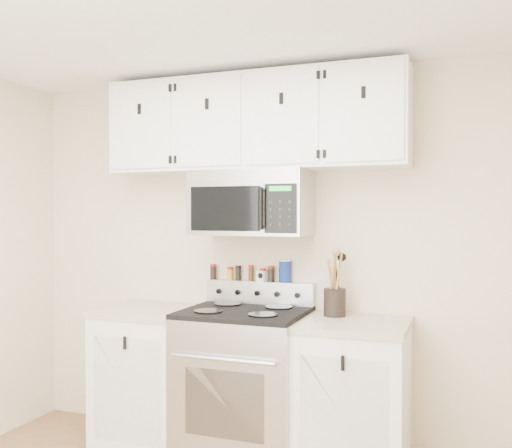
# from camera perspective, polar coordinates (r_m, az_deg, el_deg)

# --- Properties ---
(back_wall) EXTENTS (3.50, 0.01, 2.50)m
(back_wall) POSITION_cam_1_polar(r_m,az_deg,el_deg) (3.90, 0.55, -3.50)
(back_wall) COLOR #C5B894
(back_wall) RESTS_ON floor
(range) EXTENTS (0.76, 0.65, 1.10)m
(range) POSITION_cam_1_polar(r_m,az_deg,el_deg) (3.75, -1.16, -15.58)
(range) COLOR #B7B7BA
(range) RESTS_ON floor
(base_cabinet_left) EXTENTS (0.64, 0.62, 0.92)m
(base_cabinet_left) POSITION_cam_1_polar(r_m,az_deg,el_deg) (4.07, -10.42, -14.63)
(base_cabinet_left) COLOR white
(base_cabinet_left) RESTS_ON floor
(base_cabinet_right) EXTENTS (0.64, 0.62, 0.92)m
(base_cabinet_right) POSITION_cam_1_polar(r_m,az_deg,el_deg) (3.59, 9.74, -16.76)
(base_cabinet_right) COLOR white
(base_cabinet_right) RESTS_ON floor
(microwave) EXTENTS (0.76, 0.44, 0.42)m
(microwave) POSITION_cam_1_polar(r_m,az_deg,el_deg) (3.71, -0.44, 2.14)
(microwave) COLOR #9E9EA3
(microwave) RESTS_ON back_wall
(upper_cabinets) EXTENTS (2.00, 0.35, 0.62)m
(upper_cabinets) POSITION_cam_1_polar(r_m,az_deg,el_deg) (3.78, -0.31, 10.04)
(upper_cabinets) COLOR white
(upper_cabinets) RESTS_ON back_wall
(utensil_crock) EXTENTS (0.14, 0.14, 0.40)m
(utensil_crock) POSITION_cam_1_polar(r_m,az_deg,el_deg) (3.61, 7.87, -7.54)
(utensil_crock) COLOR black
(utensil_crock) RESTS_ON base_cabinet_right
(kitchen_timer) EXTENTS (0.07, 0.07, 0.07)m
(kitchen_timer) POSITION_cam_1_polar(r_m,az_deg,el_deg) (3.87, 0.60, -5.22)
(kitchen_timer) COLOR silver
(kitchen_timer) RESTS_ON range
(salt_canister) EXTENTS (0.08, 0.08, 0.15)m
(salt_canister) POSITION_cam_1_polar(r_m,az_deg,el_deg) (3.82, 2.92, -4.71)
(salt_canister) COLOR navy
(salt_canister) RESTS_ON range
(spice_jar_0) EXTENTS (0.05, 0.05, 0.10)m
(spice_jar_0) POSITION_cam_1_polar(r_m,az_deg,el_deg) (4.01, -4.29, -4.77)
(spice_jar_0) COLOR black
(spice_jar_0) RESTS_ON range
(spice_jar_1) EXTENTS (0.04, 0.04, 0.09)m
(spice_jar_1) POSITION_cam_1_polar(r_m,az_deg,el_deg) (3.96, -2.60, -4.95)
(spice_jar_1) COLOR orange
(spice_jar_1) RESTS_ON range
(spice_jar_2) EXTENTS (0.04, 0.04, 0.10)m
(spice_jar_2) POSITION_cam_1_polar(r_m,az_deg,el_deg) (3.93, -1.79, -4.90)
(spice_jar_2) COLOR black
(spice_jar_2) RESTS_ON range
(spice_jar_3) EXTENTS (0.04, 0.04, 0.11)m
(spice_jar_3) POSITION_cam_1_polar(r_m,az_deg,el_deg) (3.90, -0.50, -4.90)
(spice_jar_3) COLOR #432610
(spice_jar_3) RESTS_ON range
(spice_jar_4) EXTENTS (0.04, 0.04, 0.09)m
(spice_jar_4) POSITION_cam_1_polar(r_m,az_deg,el_deg) (3.87, 0.68, -5.10)
(spice_jar_4) COLOR orange
(spice_jar_4) RESTS_ON range
(spice_jar_5) EXTENTS (0.04, 0.04, 0.11)m
(spice_jar_5) POSITION_cam_1_polar(r_m,az_deg,el_deg) (3.85, 1.51, -5.00)
(spice_jar_5) COLOR black
(spice_jar_5) RESTS_ON range
(spice_jar_6) EXTENTS (0.04, 0.04, 0.10)m
(spice_jar_6) POSITION_cam_1_polar(r_m,az_deg,el_deg) (3.83, 2.59, -5.12)
(spice_jar_6) COLOR #41230F
(spice_jar_6) RESTS_ON range
(spice_jar_7) EXTENTS (0.04, 0.04, 0.10)m
(spice_jar_7) POSITION_cam_1_polar(r_m,az_deg,el_deg) (3.82, 2.94, -5.10)
(spice_jar_7) COLOR gold
(spice_jar_7) RESTS_ON range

